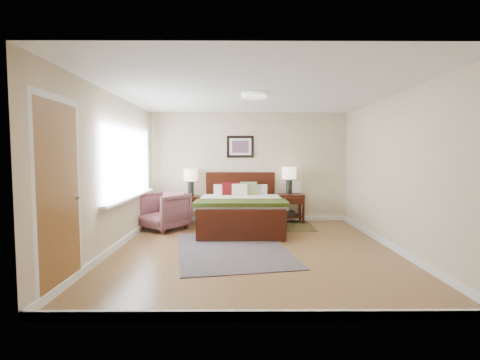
{
  "coord_description": "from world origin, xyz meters",
  "views": [
    {
      "loc": [
        -0.26,
        -5.56,
        1.51
      ],
      "look_at": [
        -0.22,
        1.04,
        1.05
      ],
      "focal_mm": 26.0,
      "sensor_mm": 36.0,
      "label": 1
    }
  ],
  "objects": [
    {
      "name": "armchair",
      "position": [
        -1.78,
        1.49,
        0.38
      ],
      "size": [
        1.15,
        1.15,
        0.76
      ],
      "primitive_type": "imported",
      "rotation": [
        0.0,
        0.0,
        -0.65
      ],
      "color": "brown",
      "rests_on": "ground"
    },
    {
      "name": "window",
      "position": [
        -2.2,
        0.7,
        1.38
      ],
      "size": [
        0.11,
        2.72,
        1.32
      ],
      "color": "silver",
      "rests_on": "left_wall"
    },
    {
      "name": "nightstand_right",
      "position": [
        0.9,
        2.26,
        0.4
      ],
      "size": [
        0.65,
        0.48,
        0.64
      ],
      "color": "#371008",
      "rests_on": "ground"
    },
    {
      "name": "left_wall",
      "position": [
        -2.25,
        0.0,
        1.25
      ],
      "size": [
        0.04,
        5.0,
        2.5
      ],
      "primitive_type": "cube",
      "color": "#CDB594",
      "rests_on": "ground"
    },
    {
      "name": "front_wall",
      "position": [
        0.0,
        -2.5,
        1.25
      ],
      "size": [
        4.5,
        0.04,
        2.5
      ],
      "primitive_type": "cube",
      "color": "#CDB594",
      "rests_on": "ground"
    },
    {
      "name": "ceil_fixture",
      "position": [
        0.0,
        0.0,
        2.47
      ],
      "size": [
        0.44,
        0.44,
        0.08
      ],
      "color": "white",
      "rests_on": "ceiling"
    },
    {
      "name": "back_wall",
      "position": [
        0.0,
        2.5,
        1.25
      ],
      "size": [
        4.5,
        0.04,
        2.5
      ],
      "primitive_type": "cube",
      "color": "#CDB594",
      "rests_on": "ground"
    },
    {
      "name": "right_wall",
      "position": [
        2.25,
        0.0,
        1.25
      ],
      "size": [
        0.04,
        5.0,
        2.5
      ],
      "primitive_type": "cube",
      "color": "#CDB594",
      "rests_on": "ground"
    },
    {
      "name": "wall_art",
      "position": [
        -0.2,
        2.47,
        1.72
      ],
      "size": [
        0.62,
        0.05,
        0.5
      ],
      "color": "black",
      "rests_on": "back_wall"
    },
    {
      "name": "floor",
      "position": [
        0.0,
        0.0,
        0.0
      ],
      "size": [
        5.0,
        5.0,
        0.0
      ],
      "primitive_type": "plane",
      "color": "olive",
      "rests_on": "ground"
    },
    {
      "name": "ceiling",
      "position": [
        0.0,
        0.0,
        2.5
      ],
      "size": [
        4.5,
        5.0,
        0.02
      ],
      "primitive_type": "cube",
      "color": "white",
      "rests_on": "back_wall"
    },
    {
      "name": "nightstand_left",
      "position": [
        -1.33,
        2.25,
        0.48
      ],
      "size": [
        0.5,
        0.45,
        0.6
      ],
      "color": "#371008",
      "rests_on": "ground"
    },
    {
      "name": "rug_persian",
      "position": [
        -0.35,
        -0.06,
        0.01
      ],
      "size": [
        2.1,
        2.66,
        0.01
      ],
      "primitive_type": "cube",
      "rotation": [
        0.0,
        0.0,
        0.18
      ],
      "color": "#0F0C3D",
      "rests_on": "ground"
    },
    {
      "name": "lamp_left",
      "position": [
        -1.33,
        2.27,
        1.02
      ],
      "size": [
        0.31,
        0.31,
        0.61
      ],
      "color": "black",
      "rests_on": "nightstand_left"
    },
    {
      "name": "rug_navy",
      "position": [
        0.97,
        1.8,
        0.01
      ],
      "size": [
        0.75,
        1.11,
        0.01
      ],
      "primitive_type": "cube",
      "rotation": [
        0.0,
        0.0,
        0.01
      ],
      "color": "black",
      "rests_on": "ground"
    },
    {
      "name": "door",
      "position": [
        -2.23,
        -1.75,
        1.07
      ],
      "size": [
        0.06,
        1.0,
        2.18
      ],
      "color": "silver",
      "rests_on": "ground"
    },
    {
      "name": "lamp_right",
      "position": [
        0.9,
        2.27,
        1.06
      ],
      "size": [
        0.31,
        0.31,
        0.61
      ],
      "color": "black",
      "rests_on": "nightstand_right"
    },
    {
      "name": "bed",
      "position": [
        -0.2,
        1.48,
        0.51
      ],
      "size": [
        1.71,
        2.07,
        1.11
      ],
      "color": "#371008",
      "rests_on": "ground"
    }
  ]
}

